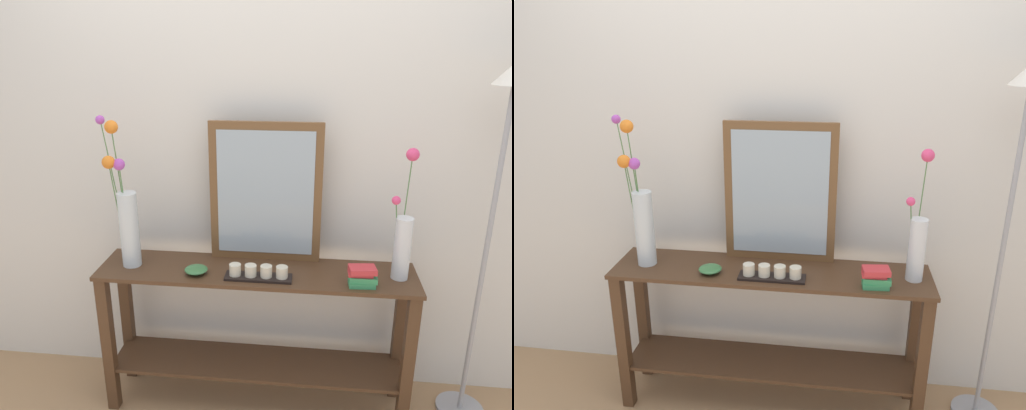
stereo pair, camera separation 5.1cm
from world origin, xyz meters
TOP-DOWN VIEW (x-y plane):
  - ground_plane at (0.00, 0.00)m, footprint 7.00×6.00m
  - wall_back at (0.00, 0.29)m, footprint 6.40×0.08m
  - console_table at (0.00, 0.00)m, footprint 1.56×0.34m
  - mirror_leaning at (0.03, 0.14)m, footprint 0.55×0.03m
  - tall_vase_left at (-0.63, -0.01)m, footprint 0.21×0.17m
  - vase_right at (0.68, 0.01)m, footprint 0.12×0.15m
  - candle_tray at (0.02, -0.08)m, footprint 0.32×0.09m
  - decorative_bowl at (-0.28, -0.07)m, footprint 0.11×0.11m
  - book_stack at (0.50, -0.10)m, footprint 0.13×0.09m
  - floor_lamp at (1.08, 0.05)m, footprint 0.24×0.24m

SIDE VIEW (x-z plane):
  - ground_plane at x=0.00m, z-range -0.02..0.00m
  - console_table at x=0.00m, z-range 0.10..0.88m
  - decorative_bowl at x=-0.28m, z-range 0.78..0.82m
  - candle_tray at x=0.02m, z-range 0.78..0.84m
  - book_stack at x=0.50m, z-range 0.78..0.88m
  - vase_right at x=0.68m, z-range 0.68..1.29m
  - tall_vase_left at x=-0.63m, z-range 0.68..1.41m
  - mirror_leaning at x=0.03m, z-range 0.78..1.49m
  - floor_lamp at x=1.08m, z-range 0.31..2.09m
  - wall_back at x=0.00m, z-range 0.00..2.70m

